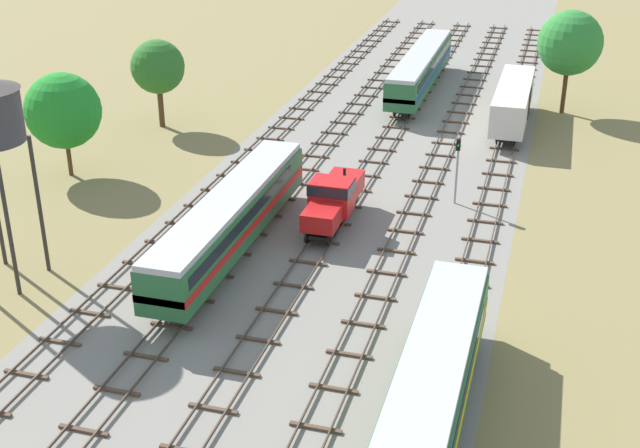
{
  "coord_description": "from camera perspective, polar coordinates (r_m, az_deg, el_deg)",
  "views": [
    {
      "loc": [
        13.39,
        2.62,
        23.96
      ],
      "look_at": [
        0.0,
        49.12,
        1.5
      ],
      "focal_mm": 47.61,
      "sensor_mm": 36.0,
      "label": 1
    }
  ],
  "objects": [
    {
      "name": "lineside_tree_3",
      "position": [
        66.26,
        -16.89,
        7.29
      ],
      "size": [
        5.68,
        5.68,
        7.96
      ],
      "color": "#4C331E",
      "rests_on": "ground"
    },
    {
      "name": "track_centre_right",
      "position": [
        59.48,
        11.19,
        0.79
      ],
      "size": [
        2.4,
        126.0,
        0.29
      ],
      "color": "#47382D",
      "rests_on": "ground"
    },
    {
      "name": "diesel_railcar_centre_right_near",
      "position": [
        35.82,
        7.2,
        -11.95
      ],
      "size": [
        2.96,
        20.5,
        3.8
      ],
      "color": "#286638",
      "rests_on": "ground"
    },
    {
      "name": "track_centre",
      "position": [
        59.98,
        6.57,
        1.32
      ],
      "size": [
        2.4,
        126.0,
        0.29
      ],
      "color": "#47382D",
      "rests_on": "ground"
    },
    {
      "name": "freight_boxcar_centre_right_far",
      "position": [
        77.22,
        12.85,
        8.1
      ],
      "size": [
        2.87,
        14.0,
        3.6
      ],
      "color": "beige",
      "rests_on": "ground"
    },
    {
      "name": "passenger_coach_centre_left_farther",
      "position": [
        86.6,
        6.78,
        10.46
      ],
      "size": [
        2.96,
        22.0,
        3.8
      ],
      "color": "#286638",
      "rests_on": "ground"
    },
    {
      "name": "ballast_bed",
      "position": [
        60.02,
        1.82,
        1.36
      ],
      "size": [
        23.49,
        176.0,
        0.01
      ],
      "primitive_type": "cube",
      "color": "gray",
      "rests_on": "ground"
    },
    {
      "name": "lineside_tree_0",
      "position": [
        81.56,
        16.46,
        11.59
      ],
      "size": [
        5.85,
        5.85,
        9.5
      ],
      "color": "#4C331E",
      "rests_on": "ground"
    },
    {
      "name": "signal_post_near",
      "position": [
        59.64,
        9.22,
        4.15
      ],
      "size": [
        0.28,
        0.47,
        4.94
      ],
      "color": "gray",
      "rests_on": "ground"
    },
    {
      "name": "track_left",
      "position": [
        62.12,
        -2.31,
        2.32
      ],
      "size": [
        2.4,
        126.0,
        0.29
      ],
      "color": "#47382D",
      "rests_on": "ground"
    },
    {
      "name": "diesel_railcar_left_mid",
      "position": [
        51.95,
        -6.03,
        0.47
      ],
      "size": [
        2.96,
        20.5,
        3.8
      ],
      "color": "#286638",
      "rests_on": "ground"
    },
    {
      "name": "lineside_tree_1",
      "position": [
        76.08,
        -10.86,
        10.33
      ],
      "size": [
        4.69,
        4.69,
        7.76
      ],
      "color": "#4C331E",
      "rests_on": "ground"
    },
    {
      "name": "shunter_loco_centre_left_midfar",
      "position": [
        55.94,
        0.9,
        1.79
      ],
      "size": [
        2.74,
        8.46,
        3.1
      ],
      "color": "red",
      "rests_on": "ground"
    },
    {
      "name": "track_centre_left",
      "position": [
        60.86,
        2.05,
        1.84
      ],
      "size": [
        2.4,
        126.0,
        0.29
      ],
      "color": "#47382D",
      "rests_on": "ground"
    },
    {
      "name": "ground_plane",
      "position": [
        60.02,
        1.82,
        1.36
      ],
      "size": [
        480.0,
        480.0,
        0.0
      ],
      "primitive_type": "plane",
      "color": "olive"
    },
    {
      "name": "track_far_left",
      "position": [
        63.72,
        -6.48,
        2.78
      ],
      "size": [
        2.4,
        126.0,
        0.29
      ],
      "color": "#47382D",
      "rests_on": "ground"
    }
  ]
}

